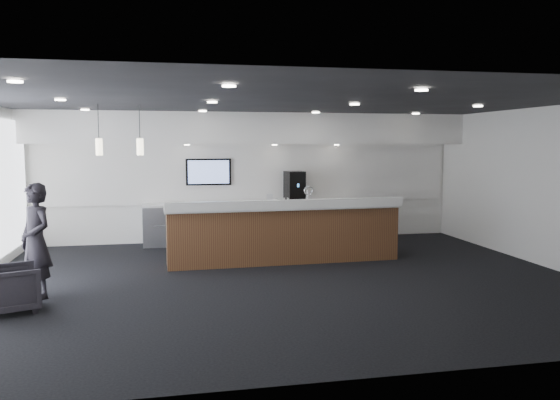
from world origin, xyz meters
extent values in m
plane|color=black|center=(0.00, 0.00, 0.00)|extent=(10.00, 10.00, 0.00)
cube|color=black|center=(0.00, 0.00, 3.00)|extent=(10.00, 8.00, 0.02)
cube|color=white|center=(0.00, 4.00, 1.50)|extent=(10.00, 0.02, 3.00)
cube|color=white|center=(5.00, 0.00, 1.50)|extent=(0.02, 8.00, 3.00)
cube|color=white|center=(0.00, 3.55, 2.65)|extent=(10.00, 0.90, 0.70)
cube|color=white|center=(0.00, 3.97, 1.60)|extent=(9.80, 0.06, 1.40)
cube|color=gray|center=(0.00, 3.64, 0.45)|extent=(5.00, 0.60, 0.90)
cube|color=white|center=(0.00, 3.64, 0.93)|extent=(5.06, 0.66, 0.05)
cylinder|color=silver|center=(-2.00, 3.32, 0.50)|extent=(0.60, 0.02, 0.02)
cylinder|color=silver|center=(-1.00, 3.32, 0.50)|extent=(0.60, 0.02, 0.02)
cylinder|color=silver|center=(0.00, 3.32, 0.50)|extent=(0.60, 0.02, 0.02)
cylinder|color=silver|center=(1.00, 3.32, 0.50)|extent=(0.60, 0.02, 0.02)
cylinder|color=silver|center=(2.00, 3.32, 0.50)|extent=(0.60, 0.02, 0.02)
cube|color=black|center=(-1.00, 3.91, 1.65)|extent=(1.05, 0.07, 0.62)
cube|color=#2C45B1|center=(-1.00, 3.87, 1.65)|extent=(0.95, 0.01, 0.54)
cylinder|color=beige|center=(-2.40, 0.80, 2.25)|extent=(0.12, 0.12, 0.30)
cylinder|color=beige|center=(-3.10, 0.80, 2.25)|extent=(0.12, 0.12, 0.30)
cube|color=#522C1B|center=(0.28, 1.38, 0.53)|extent=(4.52, 0.76, 1.05)
cube|color=white|center=(0.28, 1.38, 1.08)|extent=(4.60, 0.85, 0.06)
cube|color=white|center=(0.29, 1.03, 1.17)|extent=(4.58, 0.25, 0.18)
cylinder|color=silver|center=(0.77, 1.50, 1.25)|extent=(0.04, 0.04, 0.28)
torus|color=silver|center=(0.77, 1.44, 1.39)|extent=(0.19, 0.04, 0.19)
cube|color=black|center=(1.00, 3.66, 1.30)|extent=(0.46, 0.50, 0.71)
cube|color=silver|center=(1.00, 3.41, 0.96)|extent=(0.25, 0.12, 0.02)
cube|color=white|center=(0.38, 3.51, 1.05)|extent=(0.15, 0.03, 0.20)
cube|color=white|center=(1.30, 3.55, 1.08)|extent=(0.20, 0.03, 0.27)
imported|color=black|center=(-4.06, -0.99, 0.32)|extent=(0.91, 0.89, 0.65)
imported|color=black|center=(-3.87, -0.31, 0.86)|extent=(0.73, 0.75, 1.73)
imported|color=white|center=(1.25, 3.50, 1.00)|extent=(0.10, 0.10, 0.10)
imported|color=white|center=(1.11, 3.50, 1.00)|extent=(0.14, 0.14, 0.10)
imported|color=white|center=(0.97, 3.50, 1.00)|extent=(0.13, 0.13, 0.10)
imported|color=white|center=(0.83, 3.50, 1.00)|extent=(0.13, 0.13, 0.10)
imported|color=white|center=(0.69, 3.50, 1.00)|extent=(0.14, 0.14, 0.10)
imported|color=white|center=(0.55, 3.50, 1.00)|extent=(0.11, 0.11, 0.10)
camera|label=1|loc=(-1.90, -8.89, 2.31)|focal=35.00mm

